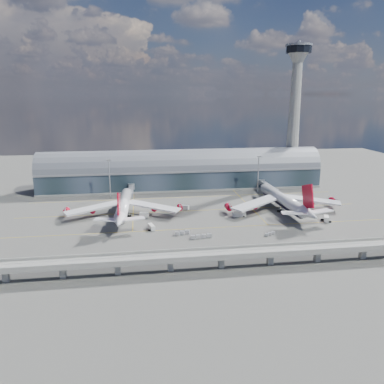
{
  "coord_description": "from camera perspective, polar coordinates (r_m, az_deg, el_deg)",
  "views": [
    {
      "loc": [
        -30.44,
        -187.08,
        66.16
      ],
      "look_at": [
        -2.32,
        10.0,
        14.0
      ],
      "focal_mm": 35.0,
      "sensor_mm": 36.0,
      "label": 1
    }
  ],
  "objects": [
    {
      "name": "service_truck_0",
      "position": [
        190.3,
        -6.21,
        -5.32
      ],
      "size": [
        3.64,
        6.61,
        2.61
      ],
      "rotation": [
        0.0,
        0.0,
        0.26
      ],
      "color": "silver",
      "rests_on": "ground"
    },
    {
      "name": "service_truck_2",
      "position": [
        209.81,
        7.19,
        -3.42
      ],
      "size": [
        7.55,
        2.75,
        2.69
      ],
      "rotation": [
        0.0,
        0.0,
        1.65
      ],
      "color": "silver",
      "rests_on": "ground"
    },
    {
      "name": "taxi_lines",
      "position": [
        221.5,
        0.15,
        -2.7
      ],
      "size": [
        200.0,
        80.12,
        0.01
      ],
      "color": "gold",
      "rests_on": "ground"
    },
    {
      "name": "cargo_train_0",
      "position": [
        182.76,
        -1.5,
        -6.24
      ],
      "size": [
        7.96,
        3.99,
        1.75
      ],
      "rotation": [
        0.0,
        0.0,
        1.26
      ],
      "color": "gray",
      "rests_on": "ground"
    },
    {
      "name": "service_truck_4",
      "position": [
        231.82,
        15.12,
        -2.1
      ],
      "size": [
        2.33,
        4.45,
        2.53
      ],
      "rotation": [
        0.0,
        0.0,
        -0.04
      ],
      "color": "silver",
      "rests_on": "ground"
    },
    {
      "name": "guideway",
      "position": [
        148.58,
        4.49,
        -9.55
      ],
      "size": [
        220.0,
        8.5,
        7.2
      ],
      "color": "gray",
      "rests_on": "ground"
    },
    {
      "name": "service_truck_3",
      "position": [
        213.45,
        19.77,
        -3.86
      ],
      "size": [
        4.48,
        6.39,
        2.89
      ],
      "rotation": [
        0.0,
        0.0,
        -0.41
      ],
      "color": "silver",
      "rests_on": "ground"
    },
    {
      "name": "airliner_right",
      "position": [
        224.6,
        13.82,
        -1.29
      ],
      "size": [
        69.94,
        73.1,
        23.19
      ],
      "rotation": [
        0.0,
        0.0,
        0.06
      ],
      "color": "white",
      "rests_on": "ground"
    },
    {
      "name": "control_tower",
      "position": [
        294.08,
        15.31,
        11.35
      ],
      "size": [
        19.0,
        19.0,
        103.0
      ],
      "color": "gray",
      "rests_on": "ground"
    },
    {
      "name": "terminal",
      "position": [
        272.38,
        -1.54,
        3.07
      ],
      "size": [
        200.0,
        30.0,
        28.0
      ],
      "color": "#202E35",
      "rests_on": "ground"
    },
    {
      "name": "floodlight_mast_left",
      "position": [
        248.49,
        -12.46,
        2.13
      ],
      "size": [
        3.0,
        0.7,
        25.7
      ],
      "color": "gray",
      "rests_on": "ground"
    },
    {
      "name": "jet_bridge_left",
      "position": [
        247.9,
        -9.27,
        0.25
      ],
      "size": [
        4.4,
        28.0,
        7.25
      ],
      "color": "gray",
      "rests_on": "ground"
    },
    {
      "name": "floodlight_mast_right",
      "position": [
        260.45,
        10.06,
        2.82
      ],
      "size": [
        3.0,
        0.7,
        25.7
      ],
      "color": "gray",
      "rests_on": "ground"
    },
    {
      "name": "service_truck_1",
      "position": [
        208.83,
        -7.3,
        -3.5
      ],
      "size": [
        5.28,
        3.55,
        2.81
      ],
      "rotation": [
        0.0,
        0.0,
        1.27
      ],
      "color": "silver",
      "rests_on": "ground"
    },
    {
      "name": "cargo_train_2",
      "position": [
        185.61,
        11.79,
        -6.27
      ],
      "size": [
        6.42,
        4.28,
        1.46
      ],
      "rotation": [
        0.0,
        0.0,
        1.08
      ],
      "color": "gray",
      "rests_on": "ground"
    },
    {
      "name": "cargo_train_1",
      "position": [
        178.21,
        1.4,
        -6.8
      ],
      "size": [
        10.74,
        3.1,
        1.77
      ],
      "rotation": [
        0.0,
        0.0,
        1.43
      ],
      "color": "gray",
      "rests_on": "ground"
    },
    {
      "name": "service_truck_5",
      "position": [
        220.65,
        -1.24,
        -2.37
      ],
      "size": [
        6.2,
        5.03,
        2.85
      ],
      "rotation": [
        0.0,
        0.0,
        1.02
      ],
      "color": "silver",
      "rests_on": "ground"
    },
    {
      "name": "airliner_left",
      "position": [
        211.43,
        -10.41,
        -2.08
      ],
      "size": [
        66.26,
        69.59,
        21.22
      ],
      "rotation": [
        0.0,
        0.0,
        -0.04
      ],
      "color": "white",
      "rests_on": "ground"
    },
    {
      "name": "ground",
      "position": [
        200.76,
        1.06,
        -4.56
      ],
      "size": [
        500.0,
        500.0,
        0.0
      ],
      "primitive_type": "plane",
      "color": "#474744",
      "rests_on": "ground"
    },
    {
      "name": "jet_bridge_right",
      "position": [
        260.57,
        11.41,
        0.85
      ],
      "size": [
        4.4,
        32.0,
        7.25
      ],
      "color": "gray",
      "rests_on": "ground"
    }
  ]
}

